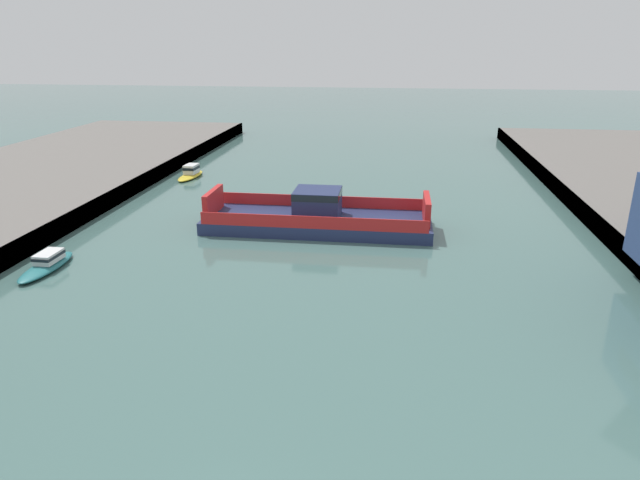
# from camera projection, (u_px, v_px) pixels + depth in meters

# --- Properties ---
(chain_ferry) EXTENTS (20.53, 7.04, 3.65)m
(chain_ferry) POSITION_uv_depth(u_px,v_px,m) (317.00, 217.00, 51.44)
(chain_ferry) COLOR navy
(chain_ferry) RESTS_ON ground
(moored_boat_mid_left) EXTENTS (1.94, 6.39, 1.26)m
(moored_boat_mid_left) POSITION_uv_depth(u_px,v_px,m) (47.00, 264.00, 42.38)
(moored_boat_mid_left) COLOR #237075
(moored_boat_mid_left) RESTS_ON ground
(moored_boat_mid_right) EXTENTS (2.31, 6.29, 1.57)m
(moored_boat_mid_right) POSITION_uv_depth(u_px,v_px,m) (191.00, 173.00, 71.07)
(moored_boat_mid_right) COLOR yellow
(moored_boat_mid_right) RESTS_ON ground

